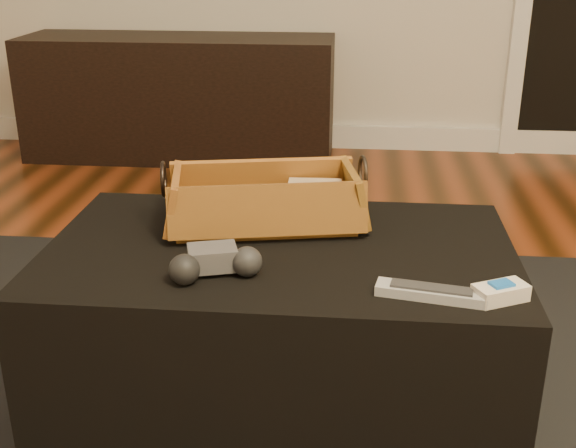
# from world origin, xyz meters

# --- Properties ---
(baseboard) EXTENTS (5.00, 0.04, 0.12)m
(baseboard) POSITION_xyz_m (0.00, 2.73, 0.06)
(baseboard) COLOR white
(baseboard) RESTS_ON floor
(media_cabinet) EXTENTS (1.51, 0.45, 0.59)m
(media_cabinet) POSITION_xyz_m (-0.81, 2.51, 0.30)
(media_cabinet) COLOR black
(media_cabinet) RESTS_ON floor
(area_rug) EXTENTS (2.60, 2.00, 0.01)m
(area_rug) POSITION_xyz_m (-0.08, 0.37, 0.01)
(area_rug) COLOR black
(area_rug) RESTS_ON floor
(ottoman) EXTENTS (1.00, 0.60, 0.42)m
(ottoman) POSITION_xyz_m (-0.08, 0.42, 0.22)
(ottoman) COLOR black
(ottoman) RESTS_ON area_rug
(tv_remote) EXTENTS (0.24, 0.12, 0.02)m
(tv_remote) POSITION_xyz_m (-0.15, 0.52, 0.46)
(tv_remote) COLOR black
(tv_remote) RESTS_ON wicker_basket
(cloth_bundle) EXTENTS (0.13, 0.09, 0.07)m
(cloth_bundle) POSITION_xyz_m (-0.02, 0.60, 0.48)
(cloth_bundle) COLOR tan
(cloth_bundle) RESTS_ON wicker_basket
(wicker_basket) EXTENTS (0.49, 0.32, 0.16)m
(wicker_basket) POSITION_xyz_m (-0.13, 0.54, 0.49)
(wicker_basket) COLOR olive
(wicker_basket) RESTS_ON ottoman
(game_controller) EXTENTS (0.19, 0.14, 0.06)m
(game_controller) POSITION_xyz_m (-0.19, 0.26, 0.46)
(game_controller) COLOR #444448
(game_controller) RESTS_ON ottoman
(silver_remote) EXTENTS (0.21, 0.08, 0.02)m
(silver_remote) POSITION_xyz_m (0.22, 0.21, 0.44)
(silver_remote) COLOR #B0B1B8
(silver_remote) RESTS_ON ottoman
(cream_gadget) EXTENTS (0.11, 0.09, 0.04)m
(cream_gadget) POSITION_xyz_m (0.34, 0.22, 0.45)
(cream_gadget) COLOR beige
(cream_gadget) RESTS_ON ottoman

